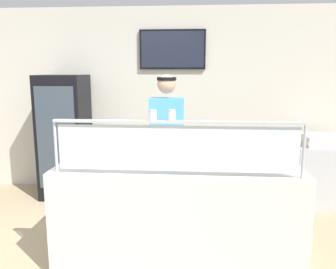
# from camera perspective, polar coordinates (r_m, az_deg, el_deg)

# --- Properties ---
(ground_plane) EXTENTS (12.00, 12.00, 0.00)m
(ground_plane) POSITION_cam_1_polar(r_m,az_deg,el_deg) (4.12, 2.04, -15.50)
(ground_plane) COLOR tan
(ground_plane) RESTS_ON ground
(shop_rear_unit) EXTENTS (6.62, 0.13, 2.70)m
(shop_rear_unit) POSITION_cam_1_polar(r_m,az_deg,el_deg) (5.19, 2.83, 5.62)
(shop_rear_unit) COLOR beige
(shop_rear_unit) RESTS_ON ground
(serving_counter) EXTENTS (2.22, 0.79, 0.95)m
(serving_counter) POSITION_cam_1_polar(r_m,az_deg,el_deg) (3.37, 1.63, -12.78)
(serving_counter) COLOR silver
(serving_counter) RESTS_ON ground
(sneeze_guard) EXTENTS (2.05, 0.06, 0.46)m
(sneeze_guard) POSITION_cam_1_polar(r_m,az_deg,el_deg) (2.82, 1.37, -1.14)
(sneeze_guard) COLOR #B2B5BC
(sneeze_guard) RESTS_ON serving_counter
(pizza_tray) EXTENTS (0.40, 0.40, 0.04)m
(pizza_tray) POSITION_cam_1_polar(r_m,az_deg,el_deg) (3.32, 0.67, -4.18)
(pizza_tray) COLOR #9EA0A8
(pizza_tray) RESTS_ON serving_counter
(pizza_server) EXTENTS (0.09, 0.28, 0.01)m
(pizza_server) POSITION_cam_1_polar(r_m,az_deg,el_deg) (3.29, 0.05, -3.89)
(pizza_server) COLOR #ADAFB7
(pizza_server) RESTS_ON pizza_tray
(parmesan_shaker) EXTENTS (0.06, 0.06, 0.09)m
(parmesan_shaker) POSITION_cam_1_polar(r_m,az_deg,el_deg) (2.80, -2.50, 3.08)
(parmesan_shaker) COLOR white
(parmesan_shaker) RESTS_ON sneeze_guard
(pepper_flake_shaker) EXTENTS (0.06, 0.06, 0.09)m
(pepper_flake_shaker) POSITION_cam_1_polar(r_m,az_deg,el_deg) (2.79, 0.64, 3.08)
(pepper_flake_shaker) COLOR white
(pepper_flake_shaker) RESTS_ON sneeze_guard
(worker_figure) EXTENTS (0.41, 0.50, 1.76)m
(worker_figure) POSITION_cam_1_polar(r_m,az_deg,el_deg) (3.96, -0.17, -1.17)
(worker_figure) COLOR #23232D
(worker_figure) RESTS_ON ground
(drink_fridge) EXTENTS (0.63, 0.61, 1.74)m
(drink_fridge) POSITION_cam_1_polar(r_m,az_deg,el_deg) (5.16, -16.56, -0.35)
(drink_fridge) COLOR black
(drink_fridge) RESTS_ON ground
(prep_shelf) EXTENTS (0.70, 0.55, 0.82)m
(prep_shelf) POSITION_cam_1_polar(r_m,az_deg,el_deg) (5.17, 23.52, -6.04)
(prep_shelf) COLOR #B7BABF
(prep_shelf) RESTS_ON ground
(pizza_box_stack) EXTENTS (0.49, 0.48, 0.13)m
(pizza_box_stack) POSITION_cam_1_polar(r_m,az_deg,el_deg) (5.06, 23.94, -0.86)
(pizza_box_stack) COLOR silver
(pizza_box_stack) RESTS_ON prep_shelf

